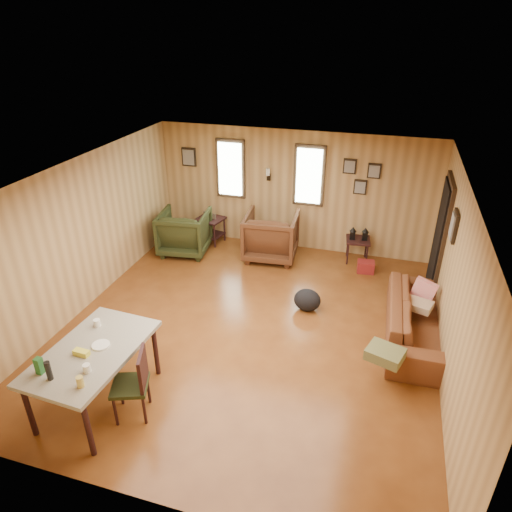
{
  "coord_description": "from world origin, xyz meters",
  "views": [
    {
      "loc": [
        1.75,
        -5.45,
        4.24
      ],
      "look_at": [
        0.0,
        0.4,
        1.05
      ],
      "focal_mm": 32.0,
      "sensor_mm": 36.0,
      "label": 1
    }
  ],
  "objects_px": {
    "recliner_green": "(184,230)",
    "side_table": "(358,238)",
    "recliner_brown": "(271,234)",
    "end_table": "(211,226)",
    "sofa": "(419,314)",
    "dining_table": "(92,356)"
  },
  "relations": [
    {
      "from": "side_table",
      "to": "recliner_green",
      "type": "bearing_deg",
      "value": -170.01
    },
    {
      "from": "sofa",
      "to": "dining_table",
      "type": "distance_m",
      "value": 4.5
    },
    {
      "from": "side_table",
      "to": "end_table",
      "type": "bearing_deg",
      "value": -179.82
    },
    {
      "from": "recliner_green",
      "to": "recliner_brown",
      "type": "bearing_deg",
      "value": -179.17
    },
    {
      "from": "recliner_brown",
      "to": "end_table",
      "type": "height_order",
      "value": "recliner_brown"
    },
    {
      "from": "recliner_green",
      "to": "dining_table",
      "type": "distance_m",
      "value": 4.16
    },
    {
      "from": "recliner_green",
      "to": "side_table",
      "type": "xyz_separation_m",
      "value": [
        3.37,
        0.59,
        0.01
      ]
    },
    {
      "from": "recliner_green",
      "to": "end_table",
      "type": "distance_m",
      "value": 0.68
    },
    {
      "from": "recliner_brown",
      "to": "recliner_green",
      "type": "height_order",
      "value": "recliner_brown"
    },
    {
      "from": "sofa",
      "to": "dining_table",
      "type": "height_order",
      "value": "dining_table"
    },
    {
      "from": "recliner_green",
      "to": "side_table",
      "type": "distance_m",
      "value": 3.42
    },
    {
      "from": "side_table",
      "to": "sofa",
      "type": "bearing_deg",
      "value": -63.96
    },
    {
      "from": "recliner_brown",
      "to": "recliner_green",
      "type": "distance_m",
      "value": 1.74
    },
    {
      "from": "sofa",
      "to": "dining_table",
      "type": "relative_size",
      "value": 1.32
    },
    {
      "from": "recliner_green",
      "to": "side_table",
      "type": "relative_size",
      "value": 1.34
    },
    {
      "from": "sofa",
      "to": "recliner_green",
      "type": "xyz_separation_m",
      "value": [
        -4.45,
        1.62,
        0.06
      ]
    },
    {
      "from": "sofa",
      "to": "recliner_green",
      "type": "distance_m",
      "value": 4.74
    },
    {
      "from": "recliner_brown",
      "to": "side_table",
      "type": "xyz_separation_m",
      "value": [
        1.65,
        0.33,
        -0.02
      ]
    },
    {
      "from": "end_table",
      "to": "dining_table",
      "type": "xyz_separation_m",
      "value": [
        0.38,
        -4.68,
        0.36
      ]
    },
    {
      "from": "recliner_brown",
      "to": "end_table",
      "type": "distance_m",
      "value": 1.44
    },
    {
      "from": "recliner_brown",
      "to": "end_table",
      "type": "bearing_deg",
      "value": -17.92
    },
    {
      "from": "side_table",
      "to": "dining_table",
      "type": "height_order",
      "value": "dining_table"
    }
  ]
}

